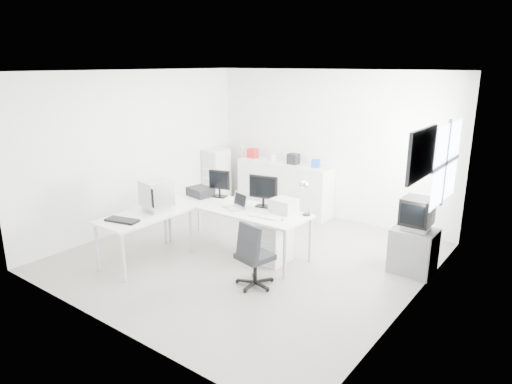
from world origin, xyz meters
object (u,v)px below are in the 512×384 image
Objects in this scene: laser_printer at (284,206)px; crt_tv at (417,214)px; inkjet_printer at (200,192)px; office_chair at (255,253)px; main_desk at (236,229)px; crt_monitor at (157,195)px; side_desk at (146,238)px; sideboard at (284,187)px; lcd_monitor_large at (263,192)px; drawer_pedestal at (274,243)px; lcd_monitor_small at (220,183)px; laptop at (234,202)px; tv_cabinet at (413,251)px; filing_cabinet at (217,176)px.

crt_tv is at bearing 24.00° from laser_printer.
inkjet_printer is 0.44× the size of office_chair.
main_desk is 1.35m from crt_monitor.
sideboard is at bearing 84.50° from side_desk.
lcd_monitor_large is 1.63m from crt_monitor.
main_desk is 1.20× the size of sideboard.
lcd_monitor_small is at bearing 170.91° from drawer_pedestal.
laptop is at bearing 51.66° from crt_monitor.
tv_cabinet is at bearing 6.93° from lcd_monitor_large.
sideboard is at bearing 157.62° from crt_tv.
lcd_monitor_small reaches higher than laser_printer.
lcd_monitor_small is at bearing -167.25° from crt_tv.
lcd_monitor_large is at bearing -65.53° from sideboard.
lcd_monitor_large is 0.52× the size of office_chair.
laptop is at bearing -75.71° from sideboard.
inkjet_printer is 0.96m from crt_monitor.
lcd_monitor_small reaches higher than office_chair.
crt_tv is (3.05, 0.69, -0.11)m from lcd_monitor_small.
filing_cabinet reaches higher than office_chair.
filing_cabinet is at bearing 135.76° from lcd_monitor_large.
laptop is (0.05, -0.10, 0.48)m from main_desk.
filing_cabinet reaches higher than inkjet_printer.
laser_printer is 0.18× the size of sideboard.
crt_monitor reaches higher than laptop.
main_desk is 4.80× the size of crt_tv.
main_desk is at bearing 52.31° from side_desk.
lcd_monitor_large reaches higher than laser_printer.
lcd_monitor_small is 1.29× the size of laser_printer.
tv_cabinet is (3.35, 1.79, -0.66)m from crt_monitor.
laptop is (0.90, -0.20, 0.03)m from inkjet_printer.
office_chair reaches higher than tv_cabinet.
main_desk is 0.97m from inkjet_printer.
office_chair is 3.29m from sideboard.
filing_cabinet is at bearing 134.30° from inkjet_printer.
sideboard is at bearing 129.23° from office_chair.
office_chair reaches higher than side_desk.
lcd_monitor_small reaches higher than crt_monitor.
side_desk is 1.43m from laptop.
lcd_monitor_large is 0.75× the size of tv_cabinet.
laser_printer is at bearing -29.84° from filing_cabinet.
crt_tv reaches higher than side_desk.
lcd_monitor_small reaches higher than inkjet_printer.
tv_cabinet is at bearing 24.29° from inkjet_printer.
laptop is 0.50× the size of tv_cabinet.
lcd_monitor_small is at bearing -90.49° from sideboard.
main_desk is at bearing -39.36° from lcd_monitor_small.
lcd_monitor_small is 2.16m from filing_cabinet.
laptop is at bearing 48.01° from side_desk.
lcd_monitor_small is 3.20m from tv_cabinet.
laser_printer is 0.55× the size of tv_cabinet.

